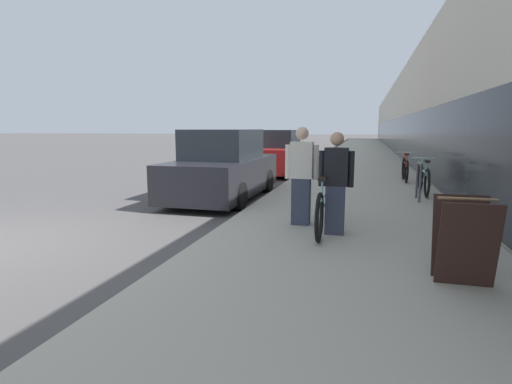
% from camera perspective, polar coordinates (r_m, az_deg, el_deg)
% --- Properties ---
extents(sidewalk_slab, '(4.13, 70.00, 0.13)m').
position_cam_1_polar(sidewalk_slab, '(25.28, 14.80, 5.05)').
color(sidewalk_slab, '#A39E8E').
rests_on(sidewalk_slab, ground).
extents(storefront_facade, '(10.01, 70.00, 5.08)m').
position_cam_1_polar(storefront_facade, '(33.94, 27.35, 9.48)').
color(storefront_facade, beige).
rests_on(storefront_facade, ground).
extents(tandem_bicycle, '(0.52, 2.31, 0.90)m').
position_cam_1_polar(tandem_bicycle, '(6.45, 9.81, -1.88)').
color(tandem_bicycle, black).
rests_on(tandem_bicycle, sidewalk_slab).
extents(person_rider, '(0.52, 0.20, 1.54)m').
position_cam_1_polar(person_rider, '(6.09, 11.32, 1.20)').
color(person_rider, '#33384C').
rests_on(person_rider, sidewalk_slab).
extents(person_bystander, '(0.55, 0.22, 1.62)m').
position_cam_1_polar(person_bystander, '(6.62, 6.51, 2.28)').
color(person_bystander, '#33384C').
rests_on(person_bystander, sidewalk_slab).
extents(bike_rack_hoop, '(0.05, 0.60, 0.84)m').
position_cam_1_polar(bike_rack_hoop, '(9.58, 22.25, 1.95)').
color(bike_rack_hoop, '#4C4C51').
rests_on(bike_rack_hoop, sidewalk_slab).
extents(cruiser_bike_nearest, '(0.52, 1.81, 0.86)m').
position_cam_1_polar(cruiser_bike_nearest, '(10.60, 22.84, 1.73)').
color(cruiser_bike_nearest, black).
rests_on(cruiser_bike_nearest, sidewalk_slab).
extents(cruiser_bike_middle, '(0.52, 1.65, 0.86)m').
position_cam_1_polar(cruiser_bike_middle, '(12.94, 20.53, 3.09)').
color(cruiser_bike_middle, black).
rests_on(cruiser_bike_middle, sidewalk_slab).
extents(sandwich_board_sign, '(0.56, 0.56, 0.90)m').
position_cam_1_polar(sandwich_board_sign, '(4.68, 27.59, -6.09)').
color(sandwich_board_sign, '#331E19').
rests_on(sandwich_board_sign, sidewalk_slab).
extents(parked_sedan_curbside, '(1.81, 4.22, 1.69)m').
position_cam_1_polar(parked_sedan_curbside, '(9.83, -4.68, 3.43)').
color(parked_sedan_curbside, black).
rests_on(parked_sedan_curbside, ground).
extents(vintage_roadster_curbside, '(1.84, 4.16, 1.66)m').
position_cam_1_polar(vintage_roadster_curbside, '(15.26, 2.90, 5.43)').
color(vintage_roadster_curbside, maroon).
rests_on(vintage_roadster_curbside, ground).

